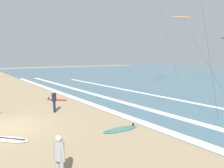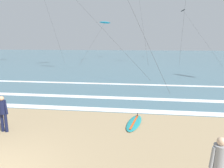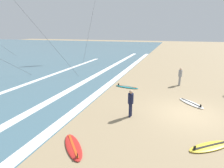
% 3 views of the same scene
% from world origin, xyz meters
% --- Properties ---
extents(ground_plane, '(160.00, 160.00, 0.00)m').
position_xyz_m(ground_plane, '(0.00, 0.00, 0.00)').
color(ground_plane, '#9E8763').
extents(wave_foam_shoreline, '(56.77, 0.67, 0.01)m').
position_xyz_m(wave_foam_shoreline, '(0.48, 6.53, 0.01)').
color(wave_foam_shoreline, white).
rests_on(wave_foam_shoreline, ocean_surface).
extents(wave_foam_mid_break, '(56.05, 0.66, 0.01)m').
position_xyz_m(wave_foam_mid_break, '(0.75, 9.11, 0.01)').
color(wave_foam_mid_break, white).
rests_on(wave_foam_mid_break, ocean_surface).
extents(wave_foam_outer_break, '(39.59, 0.56, 0.01)m').
position_xyz_m(wave_foam_outer_break, '(-0.61, 13.84, 0.01)').
color(wave_foam_outer_break, white).
rests_on(wave_foam_outer_break, ocean_surface).
extents(surfer_background_far, '(0.51, 0.32, 1.60)m').
position_xyz_m(surfer_background_far, '(-1.38, 3.14, 0.96)').
color(surfer_background_far, '#141938').
rests_on(surfer_background_far, ground).
extents(surfer_left_far, '(0.51, 0.32, 1.60)m').
position_xyz_m(surfer_left_far, '(6.34, 0.38, 0.96)').
color(surfer_left_far, gray).
rests_on(surfer_left_far, ground).
extents(surfboard_right_spare, '(0.97, 2.17, 0.25)m').
position_xyz_m(surfboard_right_spare, '(4.21, 4.74, 0.05)').
color(surfboard_right_spare, teal).
rests_on(surfboard_right_spare, ground).
extents(surfboard_left_pile, '(1.98, 1.83, 0.25)m').
position_xyz_m(surfboard_left_pile, '(-5.12, 4.77, 0.05)').
color(surfboard_left_pile, red).
rests_on(surfboard_left_pile, ground).
extents(surfboard_foreground_flat, '(1.99, 1.81, 0.25)m').
position_xyz_m(surfboard_foreground_flat, '(1.84, -0.35, 0.05)').
color(surfboard_foreground_flat, silver).
rests_on(surfboard_foreground_flat, ground).
extents(kite_orange_mid_center, '(12.29, 11.29, 10.72)m').
position_xyz_m(kite_orange_mid_center, '(-5.41, 25.76, 10.41)').
color(kite_orange_mid_center, orange).
rests_on(kite_orange_mid_center, ground).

